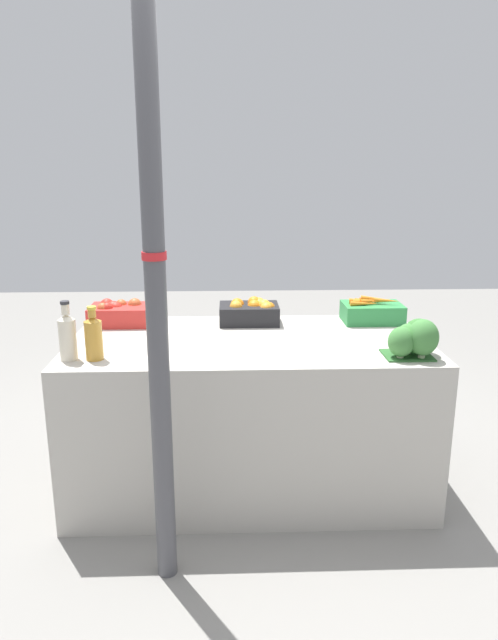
# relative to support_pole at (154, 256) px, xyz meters

# --- Properties ---
(ground_plane) EXTENTS (10.00, 10.00, 0.00)m
(ground_plane) POSITION_rel_support_pole_xyz_m (0.37, 0.72, -1.35)
(ground_plane) COLOR gray
(market_table) EXTENTS (1.82, 0.93, 0.81)m
(market_table) POSITION_rel_support_pole_xyz_m (0.37, 0.72, -0.94)
(market_table) COLOR #B7B2A8
(market_table) RESTS_ON ground_plane
(support_pole) EXTENTS (0.09, 0.09, 2.70)m
(support_pole) POSITION_rel_support_pole_xyz_m (0.00, 0.00, 0.00)
(support_pole) COLOR #4C4C51
(support_pole) RESTS_ON ground_plane
(apple_crate) EXTENTS (0.33, 0.23, 0.14)m
(apple_crate) POSITION_rel_support_pole_xyz_m (-0.34, 1.03, -0.47)
(apple_crate) COLOR red
(apple_crate) RESTS_ON market_table
(orange_crate) EXTENTS (0.33, 0.23, 0.14)m
(orange_crate) POSITION_rel_support_pole_xyz_m (0.39, 1.03, -0.47)
(orange_crate) COLOR black
(orange_crate) RESTS_ON market_table
(carrot_crate) EXTENTS (0.33, 0.23, 0.14)m
(carrot_crate) POSITION_rel_support_pole_xyz_m (1.08, 1.03, -0.48)
(carrot_crate) COLOR #2D8442
(carrot_crate) RESTS_ON market_table
(broccoli_pile) EXTENTS (0.24, 0.22, 0.19)m
(broccoli_pile) POSITION_rel_support_pole_xyz_m (1.12, 0.40, -0.44)
(broccoli_pile) COLOR #2D602D
(broccoli_pile) RESTS_ON market_table
(juice_bottle_cloudy) EXTENTS (0.08, 0.08, 0.27)m
(juice_bottle_cloudy) POSITION_rel_support_pole_xyz_m (-0.46, 0.42, -0.42)
(juice_bottle_cloudy) COLOR beige
(juice_bottle_cloudy) RESTS_ON market_table
(juice_bottle_amber) EXTENTS (0.08, 0.08, 0.25)m
(juice_bottle_amber) POSITION_rel_support_pole_xyz_m (-0.34, 0.42, -0.43)
(juice_bottle_amber) COLOR gold
(juice_bottle_amber) RESTS_ON market_table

